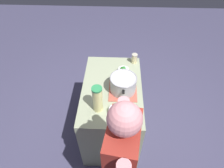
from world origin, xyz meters
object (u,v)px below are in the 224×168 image
cooking_pot (123,84)px  broccoli_bowl_center (115,110)px  broccoli_bowl_front (123,70)px  person_cook (121,165)px  mason_jar (134,58)px  lemonade_pitcher (98,99)px

cooking_pot → broccoli_bowl_center: cooking_pot is taller
broccoli_bowl_front → person_cook: (1.12, -0.02, 0.01)m
cooking_pot → mason_jar: bearing=163.7°
cooking_pot → broccoli_bowl_front: bearing=179.1°
lemonade_pitcher → broccoli_bowl_front: lemonade_pitcher is taller
broccoli_bowl_center → person_cook: 0.54m
lemonade_pitcher → broccoli_bowl_front: 0.62m
broccoli_bowl_front → person_cook: person_cook is taller
broccoli_bowl_center → person_cook: (0.53, 0.06, 0.01)m
lemonade_pitcher → broccoli_bowl_front: bearing=155.8°
person_cook → lemonade_pitcher: bearing=-158.1°
person_cook → mason_jar: bearing=173.2°
broccoli_bowl_center → person_cook: bearing=6.4°
person_cook → cooking_pot: bearing=178.9°
broccoli_bowl_front → broccoli_bowl_center: 0.60m
broccoli_bowl_front → person_cook: bearing=-1.0°
cooking_pot → person_cook: person_cook is taller
cooking_pot → mason_jar: cooking_pot is taller
mason_jar → person_cook: 1.32m
cooking_pot → mason_jar: 0.50m
broccoli_bowl_front → broccoli_bowl_center: bearing=-7.7°
mason_jar → broccoli_bowl_front: mason_jar is taller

